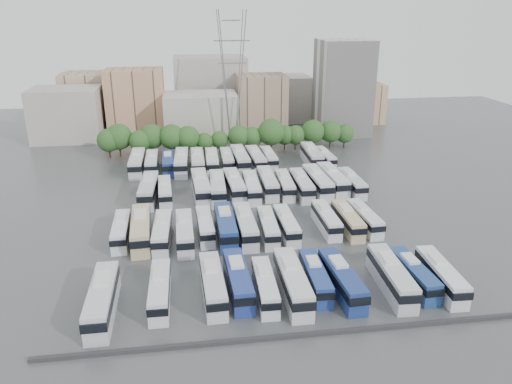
{
  "coord_description": "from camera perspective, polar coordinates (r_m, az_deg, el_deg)",
  "views": [
    {
      "loc": [
        -10.74,
        -78.27,
        34.84
      ],
      "look_at": [
        1.58,
        5.5,
        3.0
      ],
      "focal_mm": 35.0,
      "sensor_mm": 36.0,
      "label": 1
    }
  ],
  "objects": [
    {
      "name": "bus_r3_s12",
      "position": [
        116.38,
        6.39,
        4.13
      ],
      "size": [
        3.43,
        13.6,
        4.24
      ],
      "rotation": [
        0.0,
        0.0,
        -0.04
      ],
      "color": "silver",
      "rests_on": "ground"
    },
    {
      "name": "bus_r1_s0",
      "position": [
        81.16,
        -15.15,
        -4.25
      ],
      "size": [
        2.66,
        11.18,
        3.49
      ],
      "rotation": [
        0.0,
        0.0,
        0.02
      ],
      "color": "white",
      "rests_on": "ground"
    },
    {
      "name": "bus_r1_s6",
      "position": [
        79.57,
        -1.22,
        -3.82
      ],
      "size": [
        2.83,
        12.6,
        3.95
      ],
      "rotation": [
        0.0,
        0.0,
        0.01
      ],
      "color": "silver",
      "rests_on": "ground"
    },
    {
      "name": "bus_r2_s2",
      "position": [
        96.13,
        -10.37,
        0.11
      ],
      "size": [
        2.96,
        11.34,
        3.53
      ],
      "rotation": [
        0.0,
        0.0,
        0.05
      ],
      "color": "silver",
      "rests_on": "ground"
    },
    {
      "name": "parapet",
      "position": [
        57.97,
        4.15,
        -16.09
      ],
      "size": [
        56.0,
        0.5,
        0.5
      ],
      "primitive_type": "cube",
      "color": "#2D2D30",
      "rests_on": "ground"
    },
    {
      "name": "bus_r3_s2",
      "position": [
        113.03,
        -10.01,
        3.3
      ],
      "size": [
        2.91,
        11.9,
        3.71
      ],
      "rotation": [
        0.0,
        0.0,
        0.03
      ],
      "color": "navy",
      "rests_on": "ground"
    },
    {
      "name": "bus_r0_s6",
      "position": [
        63.92,
        1.05,
        -10.65
      ],
      "size": [
        2.69,
        10.95,
        3.42
      ],
      "rotation": [
        0.0,
        0.0,
        -0.03
      ],
      "color": "silver",
      "rests_on": "ground"
    },
    {
      "name": "bus_r2_s5",
      "position": [
        95.97,
        -4.42,
        0.54
      ],
      "size": [
        3.3,
        13.12,
        4.09
      ],
      "rotation": [
        0.0,
        0.0,
        -0.04
      ],
      "color": "silver",
      "rests_on": "ground"
    },
    {
      "name": "bus_r2_s4",
      "position": [
        96.41,
        -6.33,
        0.63
      ],
      "size": [
        3.5,
        13.77,
        4.29
      ],
      "rotation": [
        0.0,
        0.0,
        0.04
      ],
      "color": "silver",
      "rests_on": "ground"
    },
    {
      "name": "bus_r3_s9",
      "position": [
        115.4,
        1.48,
        3.94
      ],
      "size": [
        2.55,
        11.33,
        3.55
      ],
      "rotation": [
        0.0,
        0.0,
        0.01
      ],
      "color": "silver",
      "rests_on": "ground"
    },
    {
      "name": "bus_r0_s12",
      "position": [
        69.51,
        17.56,
        -8.92
      ],
      "size": [
        2.79,
        11.14,
        3.47
      ],
      "rotation": [
        0.0,
        0.0,
        0.03
      ],
      "color": "navy",
      "rests_on": "ground"
    },
    {
      "name": "bus_r3_s5",
      "position": [
        112.71,
        -5.06,
        3.54
      ],
      "size": [
        3.01,
        12.51,
        3.91
      ],
      "rotation": [
        0.0,
        0.0,
        -0.02
      ],
      "color": "silver",
      "rests_on": "ground"
    },
    {
      "name": "bus_r2_s9",
      "position": [
        97.99,
        3.32,
        0.87
      ],
      "size": [
        3.05,
        11.78,
        3.66
      ],
      "rotation": [
        0.0,
        0.0,
        -0.04
      ],
      "color": "silver",
      "rests_on": "ground"
    },
    {
      "name": "bus_r2_s6",
      "position": [
        97.02,
        -2.49,
        0.8
      ],
      "size": [
        3.47,
        13.1,
        4.07
      ],
      "rotation": [
        0.0,
        0.0,
        0.05
      ],
      "color": "silver",
      "rests_on": "ground"
    },
    {
      "name": "bus_r3_s7",
      "position": [
        113.4,
        -1.82,
        3.82
      ],
      "size": [
        3.33,
        13.67,
        4.27
      ],
      "rotation": [
        0.0,
        0.0,
        0.03
      ],
      "color": "silver",
      "rests_on": "ground"
    },
    {
      "name": "bus_r0_s7",
      "position": [
        64.25,
        4.19,
        -10.18
      ],
      "size": [
        2.95,
        13.08,
        4.1
      ],
      "rotation": [
        0.0,
        0.0,
        -0.01
      ],
      "color": "silver",
      "rests_on": "ground"
    },
    {
      "name": "bus_r1_s2",
      "position": [
        79.01,
        -10.67,
        -4.5
      ],
      "size": [
        2.98,
        11.77,
        3.67
      ],
      "rotation": [
        0.0,
        0.0,
        -0.04
      ],
      "color": "silver",
      "rests_on": "ground"
    },
    {
      "name": "bus_r3_s4",
      "position": [
        112.19,
        -6.7,
        3.45
      ],
      "size": [
        2.92,
        13.1,
        4.11
      ],
      "rotation": [
        0.0,
        0.0,
        -0.0
      ],
      "color": "silver",
      "rests_on": "ground"
    },
    {
      "name": "bus_r0_s9",
      "position": [
        65.81,
        9.76,
        -9.79
      ],
      "size": [
        3.23,
        12.28,
        3.82
      ],
      "rotation": [
        0.0,
        0.0,
        0.05
      ],
      "color": "navy",
      "rests_on": "ground"
    },
    {
      "name": "bus_r0_s11",
      "position": [
        67.71,
        15.22,
        -9.24
      ],
      "size": [
        3.39,
        12.88,
        4.0
      ],
      "rotation": [
        0.0,
        0.0,
        -0.05
      ],
      "color": "silver",
      "rests_on": "ground"
    },
    {
      "name": "bus_r1_s1",
      "position": [
        80.07,
        -13.02,
        -4.13
      ],
      "size": [
        3.53,
        13.47,
        4.19
      ],
      "rotation": [
        0.0,
        0.0,
        0.05
      ],
      "color": "#C2B685",
      "rests_on": "ground"
    },
    {
      "name": "apartment_tower",
      "position": [
        145.08,
        9.9,
        11.65
      ],
      "size": [
        14.0,
        14.0,
        26.0
      ],
      "primitive_type": "cube",
      "color": "silver",
      "rests_on": "ground"
    },
    {
      "name": "bus_r3_s6",
      "position": [
        113.69,
        -3.34,
        3.69
      ],
      "size": [
        2.74,
        11.89,
        3.72
      ],
      "rotation": [
        0.0,
        0.0,
        -0.01
      ],
      "color": "silver",
      "rests_on": "ground"
    },
    {
      "name": "bus_r3_s0",
      "position": [
        113.81,
        -13.43,
        3.3
      ],
      "size": [
        2.96,
        13.49,
        4.23
      ],
      "rotation": [
        0.0,
        0.0,
        -0.0
      ],
      "color": "silver",
      "rests_on": "ground"
    },
    {
      "name": "bus_r3_s1",
      "position": [
        113.67,
        -11.81,
        3.3
      ],
      "size": [
        2.76,
        12.16,
        3.81
      ],
      "rotation": [
        0.0,
        0.0,
        0.01
      ],
      "color": "silver",
      "rests_on": "ground"
    },
    {
      "name": "bus_r0_s8",
      "position": [
        66.22,
        6.78,
        -9.6
      ],
      "size": [
        2.72,
        11.02,
        3.44
      ],
      "rotation": [
        0.0,
        0.0,
        -0.03
      ],
      "color": "navy",
      "rests_on": "ground"
    },
    {
      "name": "bus_r3_s3",
      "position": [
        112.51,
        -8.51,
        3.43
      ],
      "size": [
        3.41,
        13.43,
        4.18
      ],
      "rotation": [
        0.0,
        0.0,
        -0.04
      ],
      "color": "silver",
      "rests_on": "ground"
    },
    {
      "name": "bus_r1_s10",
      "position": [
        83.09,
        8.02,
        -3.09
      ],
      "size": [
        2.47,
        11.23,
        3.52
      ],
      "rotation": [
        0.0,
        0.0,
        -0.0
      ],
      "color": "white",
      "rests_on": "ground"
    },
    {
      "name": "bus_r1_s8",
      "position": [
        80.48,
        3.5,
        -3.73
      ],
      "size": [
        2.57,
        11.25,
        3.52
      ],
      "rotation": [
        0.0,
        0.0,
        0.01
      ],
      "color": "silver",
      "rests_on": "ground"
    },
    {
      "name": "bus_r0_s4",
      "position": [
        64.12,
        -4.96,
        -10.42
      ],
      "size": [
        3.01,
        12.22,
        3.81
      ],
      "rotation": [
        0.0,
        0.0,
        0.03
      ],
      "color": "silver",
      "rests_on": "ground"
    },
    {
      "name": "ground",
      "position": [
        86.34,
        -0.51,
        -3.19
      ],
      "size": [
        220.0,
        220.0,
        0.0
      ],
      "primitive_type": "plane",
      "color": "#424447",
      "rests_on": "ground"
    },
    {
      "name": "bus_r0_s0",
      "position": [
        63.38,
        -17.17,
        -11.62
      ],
      "size": [
        2.93,
        13.11,
        4.11
      ],
      "rotation": [
        0.0,
        0.0,
        0.01
      ],
      "color": "silver",
      "rests_on": "ground"
    },
    {
      "name": "bus_r0_s5",
      "position": [
        64.88,
        -2.07,
        -9.96
      ],
      "size": [
        2.96,
        12.14,
        3.79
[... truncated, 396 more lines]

